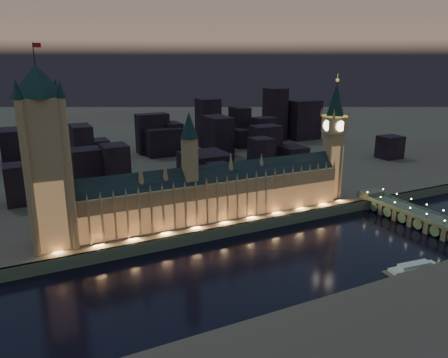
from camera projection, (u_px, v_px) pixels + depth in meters
name	position (u px, v px, depth m)	size (l,w,h in m)	color
ground_plane	(256.00, 261.00, 270.32)	(2000.00, 2000.00, 0.00)	black
north_bank	(95.00, 130.00, 716.75)	(2000.00, 960.00, 8.00)	#513532
embankment_wall	(227.00, 232.00, 304.51)	(2000.00, 2.50, 8.00)	#46533F
palace_of_westminster	(215.00, 193.00, 316.70)	(202.00, 23.60, 78.00)	#947A53
victoria_tower	(45.00, 151.00, 257.68)	(31.68, 31.68, 121.51)	#947A53
elizabeth_tower	(334.00, 130.00, 352.47)	(18.00, 18.00, 100.76)	#947A53
westminster_bridge	(418.00, 218.00, 324.64)	(18.39, 113.00, 15.90)	#46533F
river_boat	(414.00, 268.00, 258.00)	(39.89, 13.54, 4.50)	#46533F
city_backdrop	(173.00, 141.00, 491.76)	(477.60, 215.63, 74.05)	black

